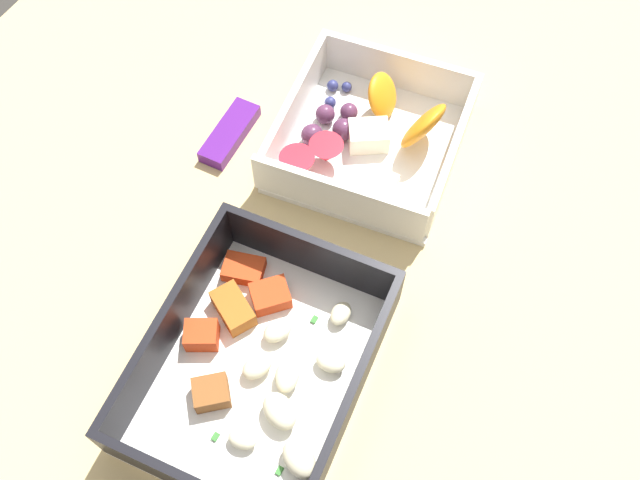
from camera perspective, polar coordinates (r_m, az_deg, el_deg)
table_surface at (r=58.32cm, az=0.10°, el=-0.55°), size 80.00×80.00×2.00cm
pasta_container at (r=51.67cm, az=-4.96°, el=-9.91°), size 20.32×16.39×5.32cm
fruit_bowl at (r=61.08cm, az=3.86°, el=8.20°), size 17.14×16.64×5.84cm
candy_bar at (r=63.20cm, az=-7.30°, el=8.55°), size 7.10×2.71×1.20cm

